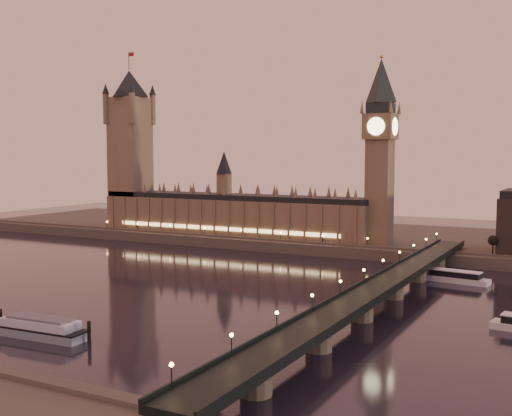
{
  "coord_description": "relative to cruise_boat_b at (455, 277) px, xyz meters",
  "views": [
    {
      "loc": [
        160.36,
        -223.03,
        56.07
      ],
      "look_at": [
        22.54,
        35.0,
        31.45
      ],
      "focal_mm": 45.0,
      "sensor_mm": 36.0,
      "label": 1
    }
  ],
  "objects": [
    {
      "name": "palace_of_westminster",
      "position": [
        -147.03,
        58.19,
        19.35
      ],
      "size": [
        180.0,
        26.62,
        52.0
      ],
      "color": "brown",
      "rests_on": "ground"
    },
    {
      "name": "bare_tree_0",
      "position": [
        7.39,
        46.19,
        11.87
      ],
      "size": [
        5.43,
        5.43,
        11.04
      ],
      "color": "black",
      "rests_on": "ground"
    },
    {
      "name": "big_ben",
      "position": [
        -52.92,
        58.18,
        61.6
      ],
      "size": [
        17.68,
        17.68,
        104.0
      ],
      "color": "brown",
      "rests_on": "ground"
    },
    {
      "name": "cruise_boat_b",
      "position": [
        0.0,
        0.0,
        0.0
      ],
      "size": [
        29.68,
        11.01,
        5.35
      ],
      "rotation": [
        0.0,
        0.0,
        -0.13
      ],
      "color": "silver",
      "rests_on": "ground"
    },
    {
      "name": "victoria_tower",
      "position": [
        -226.9,
        58.19,
        63.43
      ],
      "size": [
        31.68,
        31.68,
        118.0
      ],
      "color": "brown",
      "rests_on": "ground"
    },
    {
      "name": "far_embankment",
      "position": [
        -76.9,
        102.19,
        0.64
      ],
      "size": [
        560.0,
        130.0,
        6.0
      ],
      "primitive_type": "cube",
      "color": "#423D35",
      "rests_on": "ground"
    },
    {
      "name": "westminster_bridge",
      "position": [
        -15.29,
        -62.81,
        3.16
      ],
      "size": [
        13.2,
        260.0,
        15.3
      ],
      "color": "black",
      "rests_on": "ground"
    },
    {
      "name": "ground",
      "position": [
        -106.9,
        -62.81,
        -2.36
      ],
      "size": [
        700.0,
        700.0,
        0.0
      ],
      "primitive_type": "plane",
      "color": "black",
      "rests_on": "ground"
    },
    {
      "name": "moored_barge",
      "position": [
        -95.75,
        -146.87,
        0.47
      ],
      "size": [
        36.51,
        10.66,
        6.7
      ],
      "rotation": [
        0.0,
        0.0,
        0.06
      ],
      "color": "#7D91A0",
      "rests_on": "ground"
    }
  ]
}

